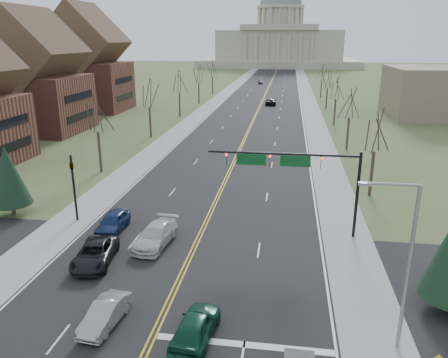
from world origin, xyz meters
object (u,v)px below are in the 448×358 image
(car_sb_inner_lead, at_px, (105,314))
(car_sb_outer_second, at_px, (113,222))
(car_sb_inner_second, at_px, (156,235))
(car_far_sb, at_px, (260,82))
(car_nb_inner_lead, at_px, (196,327))
(car_sb_outer_lead, at_px, (95,253))
(signal_left, at_px, (73,181))
(car_far_nb, at_px, (271,102))
(street_light, at_px, (404,258))
(signal_mast, at_px, (294,167))

(car_sb_inner_lead, relative_size, car_sb_outer_second, 0.88)
(car_sb_inner_second, bearing_deg, car_far_sb, 96.33)
(car_nb_inner_lead, relative_size, car_sb_outer_lead, 0.87)
(car_nb_inner_lead, bearing_deg, signal_left, -40.14)
(car_sb_outer_lead, distance_m, car_sb_outer_second, 5.57)
(car_sb_outer_lead, bearing_deg, signal_left, 116.85)
(car_sb_inner_lead, bearing_deg, car_far_nb, 92.33)
(car_far_nb, bearing_deg, street_light, 95.04)
(signal_left, relative_size, car_sb_outer_second, 1.29)
(street_light, xyz_separation_m, car_sb_inner_lead, (-15.70, -0.40, -4.54))
(car_sb_outer_second, bearing_deg, car_far_nb, 81.80)
(signal_left, distance_m, car_sb_outer_second, 5.28)
(car_sb_outer_second, bearing_deg, car_sb_inner_lead, -70.68)
(car_sb_outer_second, xyz_separation_m, car_far_nb, (9.91, 76.42, -0.03))
(street_light, height_order, car_sb_inner_lead, street_light)
(car_sb_outer_second, distance_m, car_far_nb, 77.06)
(car_sb_outer_lead, bearing_deg, signal_mast, 19.61)
(car_far_nb, bearing_deg, car_sb_outer_second, 81.02)
(car_far_nb, distance_m, car_far_sb, 52.50)
(car_sb_inner_second, distance_m, car_far_sb, 130.59)
(car_sb_inner_second, bearing_deg, street_light, -25.59)
(signal_mast, height_order, car_far_nb, signal_mast)
(car_sb_outer_second, relative_size, car_far_sb, 1.10)
(car_sb_inner_lead, bearing_deg, car_nb_inner_lead, 0.17)
(street_light, height_order, car_far_sb, street_light)
(signal_left, bearing_deg, car_sb_inner_lead, -58.44)
(car_nb_inner_lead, relative_size, car_far_sb, 1.10)
(car_sb_outer_lead, bearing_deg, car_far_sb, 81.15)
(car_nb_inner_lead, distance_m, car_far_sb, 141.42)
(signal_mast, xyz_separation_m, car_far_nb, (-4.97, 74.72, -4.99))
(street_light, relative_size, car_sb_inner_second, 1.65)
(car_sb_inner_second, bearing_deg, car_sb_outer_second, 161.10)
(car_sb_outer_second, height_order, car_far_sb, car_sb_outer_second)
(car_far_nb, bearing_deg, car_nb_inner_lead, 88.34)
(car_sb_inner_lead, xyz_separation_m, car_far_nb, (5.44, 88.62, 0.08))
(car_sb_inner_lead, distance_m, car_far_nb, 88.79)
(car_sb_inner_lead, relative_size, car_far_sb, 0.98)
(signal_mast, distance_m, car_sb_inner_lead, 18.09)
(car_sb_inner_lead, bearing_deg, signal_mast, 59.02)
(car_sb_inner_second, bearing_deg, car_sb_outer_lead, -128.78)
(signal_mast, distance_m, car_nb_inner_lead, 16.08)
(signal_left, xyz_separation_m, car_sb_inner_second, (8.40, -3.72, -2.91))
(street_light, height_order, car_far_nb, street_light)
(car_sb_inner_second, height_order, car_sb_outer_second, car_sb_inner_second)
(signal_mast, bearing_deg, signal_left, 180.00)
(car_sb_inner_second, height_order, car_far_nb, car_sb_inner_second)
(car_sb_outer_lead, relative_size, car_far_sb, 1.27)
(car_sb_inner_lead, distance_m, car_sb_inner_second, 10.18)
(car_nb_inner_lead, bearing_deg, car_far_sb, -81.57)
(car_sb_outer_lead, xyz_separation_m, car_far_sb, (2.96, 134.07, -0.02))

